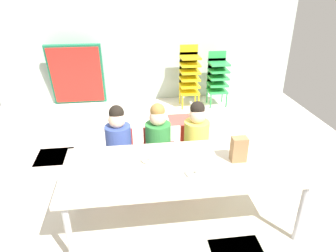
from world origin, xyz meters
TOP-DOWN VIEW (x-y plane):
  - ground_plane at (0.00, -0.00)m, footprint 5.25×4.79m
  - back_wall at (0.00, 2.40)m, footprint 5.25×0.10m
  - craft_table at (0.06, -0.87)m, footprint 2.01×0.81m
  - seated_child_near_camera at (-0.50, -0.24)m, footprint 0.32×0.32m
  - seated_child_middle_seat at (-0.09, -0.24)m, footprint 0.34×0.34m
  - seated_child_far_right at (0.31, -0.24)m, footprint 0.32×0.31m
  - kid_chair_yellow_stack at (0.66, 1.93)m, footprint 0.32×0.30m
  - kid_chair_green_stack at (1.15, 1.93)m, footprint 0.32×0.30m
  - folded_activity_table at (-1.23, 2.20)m, footprint 0.90×0.29m
  - paper_bag_brown at (0.54, -0.86)m, footprint 0.13×0.09m
  - paper_plate_near_edge at (0.11, -1.03)m, footprint 0.18×0.18m
  - paper_plate_center_table at (-0.45, -0.72)m, footprint 0.18×0.18m
  - donut_powdered_on_plate at (0.11, -1.03)m, footprint 0.12×0.12m
  - donut_powdered_loose at (-0.24, -0.78)m, footprint 0.10×0.10m

SIDE VIEW (x-z plane):
  - ground_plane at x=0.00m, z-range -0.02..0.00m
  - kid_chair_green_stack at x=1.15m, z-range 0.06..0.98m
  - folded_activity_table at x=-1.23m, z-range -0.01..1.08m
  - seated_child_near_camera at x=-0.50m, z-range 0.10..1.01m
  - seated_child_middle_seat at x=-0.09m, z-range 0.10..1.01m
  - seated_child_far_right at x=0.31m, z-range 0.10..1.01m
  - craft_table at x=0.06m, z-range 0.26..0.87m
  - kid_chair_yellow_stack at x=0.66m, z-range 0.06..1.10m
  - paper_plate_near_edge at x=0.11m, z-range 0.61..0.62m
  - paper_plate_center_table at x=-0.45m, z-range 0.61..0.62m
  - donut_powdered_loose at x=-0.24m, z-range 0.61..0.64m
  - donut_powdered_on_plate at x=0.11m, z-range 0.62..0.66m
  - paper_bag_brown at x=0.54m, z-range 0.61..0.83m
  - back_wall at x=0.00m, z-range 0.00..2.47m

